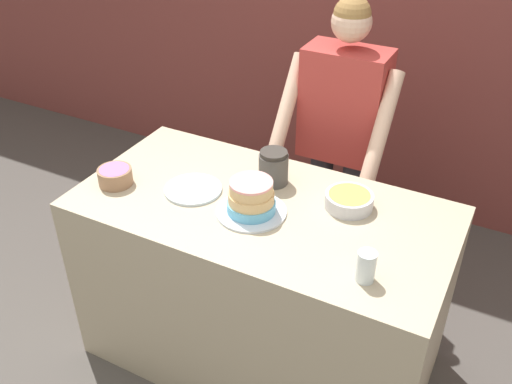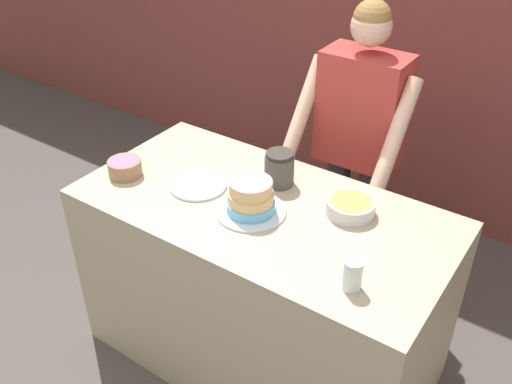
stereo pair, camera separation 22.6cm
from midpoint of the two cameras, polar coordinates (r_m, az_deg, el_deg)
wall_back at (r=3.53m, az=11.29°, el=17.63°), size 10.00×0.05×2.60m
counter at (r=2.62m, az=-1.97°, el=-9.47°), size 1.57×0.80×0.89m
person_baker at (r=2.90m, az=6.34°, el=6.66°), size 0.55×0.45×1.57m
cake at (r=2.27m, az=-3.34°, el=-0.82°), size 0.29×0.29×0.15m
frosting_bowl_yellow at (r=2.33m, az=6.56°, el=-0.89°), size 0.20×0.20×0.06m
frosting_bowl_purple at (r=2.56m, az=-16.40°, el=1.50°), size 0.15×0.15×0.07m
drinking_glass at (r=1.97m, az=7.72°, el=-7.51°), size 0.07×0.07×0.12m
ceramic_plate at (r=2.46m, az=-8.95°, el=0.18°), size 0.25×0.25×0.01m
stoneware_jar at (r=2.45m, az=-0.89°, el=2.40°), size 0.13×0.13×0.15m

